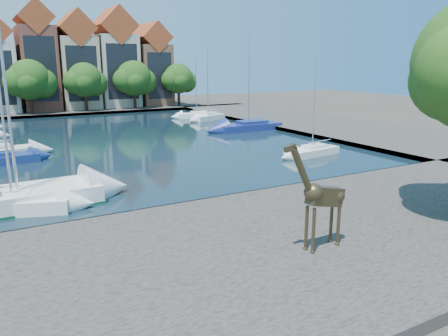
{
  "coord_description": "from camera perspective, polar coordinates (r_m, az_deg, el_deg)",
  "views": [
    {
      "loc": [
        -13.02,
        -21.09,
        7.96
      ],
      "look_at": [
        -2.31,
        -2.0,
        2.67
      ],
      "focal_mm": 35.0,
      "sensor_mm": 36.0,
      "label": 1
    }
  ],
  "objects": [
    {
      "name": "sailboat_right_b",
      "position": [
        52.62,
        3.22,
        5.61
      ],
      "size": [
        8.02,
        2.86,
        11.28
      ],
      "color": "navy",
      "rests_on": "water_basin"
    },
    {
      "name": "sailboat_right_c",
      "position": [
        61.76,
        -2.1,
        6.81
      ],
      "size": [
        5.62,
        3.66,
        9.82
      ],
      "color": "white",
      "rests_on": "water_basin"
    },
    {
      "name": "townhouse_east_mid",
      "position": [
        80.03,
        -14.07,
        13.31
      ],
      "size": [
        6.43,
        9.18,
        16.65
      ],
      "color": "beige",
      "rests_on": "far_quay"
    },
    {
      "name": "far_quay",
      "position": [
        78.57,
        -19.76,
        7.17
      ],
      "size": [
        60.0,
        16.0,
        0.5
      ],
      "primitive_type": "cube",
      "color": "#4B4641",
      "rests_on": "ground"
    },
    {
      "name": "sailboat_right_d",
      "position": [
        64.61,
        -3.6,
        7.03
      ],
      "size": [
        5.59,
        3.07,
        8.7
      ],
      "color": "white",
      "rests_on": "water_basin"
    },
    {
      "name": "sailboat_left_b",
      "position": [
        38.92,
        -27.23,
        1.21
      ],
      "size": [
        5.86,
        2.79,
        10.27
      ],
      "color": "navy",
      "rests_on": "water_basin"
    },
    {
      "name": "far_tree_mid_east",
      "position": [
        73.22,
        -17.67,
        10.76
      ],
      "size": [
        7.02,
        5.4,
        7.52
      ],
      "color": "#332114",
      "rests_on": "far_quay"
    },
    {
      "name": "far_tree_far_east",
      "position": [
        78.11,
        -5.91,
        11.41
      ],
      "size": [
        6.76,
        5.2,
        7.36
      ],
      "color": "#332114",
      "rests_on": "far_quay"
    },
    {
      "name": "ground",
      "position": [
        26.04,
        2.29,
        -4.22
      ],
      "size": [
        160.0,
        160.0,
        0.0
      ],
      "primitive_type": "plane",
      "color": "#38332B",
      "rests_on": "ground"
    },
    {
      "name": "giraffe_statue",
      "position": [
        17.94,
        12.52,
        -3.65
      ],
      "size": [
        3.19,
        0.65,
        4.56
      ],
      "color": "#3E331F",
      "rests_on": "near_quay"
    },
    {
      "name": "townhouse_east_end",
      "position": [
        82.02,
        -9.55,
        12.82
      ],
      "size": [
        5.44,
        9.18,
        14.43
      ],
      "color": "brown",
      "rests_on": "far_quay"
    },
    {
      "name": "townhouse_center",
      "position": [
        77.61,
        -23.22,
        12.83
      ],
      "size": [
        5.44,
        9.18,
        16.93
      ],
      "color": "brown",
      "rests_on": "far_quay"
    },
    {
      "name": "sailboat_right_a",
      "position": [
        38.9,
        11.44,
        2.35
      ],
      "size": [
        5.41,
        2.53,
        8.25
      ],
      "color": "white",
      "rests_on": "water_basin"
    },
    {
      "name": "near_quay",
      "position": [
        20.68,
        12.6,
        -8.64
      ],
      "size": [
        50.0,
        14.0,
        0.5
      ],
      "primitive_type": "cube",
      "color": "#4B4641",
      "rests_on": "ground"
    },
    {
      "name": "far_tree_east",
      "position": [
        75.28,
        -11.6,
        11.25
      ],
      "size": [
        7.54,
        5.8,
        7.84
      ],
      "color": "#332114",
      "rests_on": "far_quay"
    },
    {
      "name": "right_quay",
      "position": [
        59.48,
        10.81,
        5.91
      ],
      "size": [
        14.0,
        52.0,
        0.5
      ],
      "primitive_type": "cube",
      "color": "#4B4641",
      "rests_on": "ground"
    },
    {
      "name": "far_tree_mid_west",
      "position": [
        71.99,
        -23.99,
        10.33
      ],
      "size": [
        7.8,
        6.0,
        8.0
      ],
      "color": "#332114",
      "rests_on": "far_quay"
    },
    {
      "name": "water_basin",
      "position": [
        47.6,
        -13.02,
        3.67
      ],
      "size": [
        38.0,
        50.0,
        0.08
      ],
      "primitive_type": "cube",
      "color": "black",
      "rests_on": "ground"
    },
    {
      "name": "sailboat_left_a",
      "position": [
        26.15,
        -25.88,
        -3.99
      ],
      "size": [
        6.24,
        3.83,
        9.57
      ],
      "color": "white",
      "rests_on": "water_basin"
    },
    {
      "name": "townhouse_east_inner",
      "position": [
        78.53,
        -18.74,
        12.73
      ],
      "size": [
        5.94,
        9.18,
        15.79
      ],
      "color": "tan",
      "rests_on": "far_quay"
    }
  ]
}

